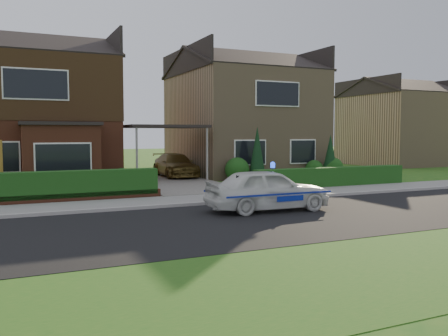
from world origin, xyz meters
TOP-DOWN VIEW (x-y plane):
  - ground at (0.00, 0.00)m, footprint 120.00×120.00m
  - road at (0.00, 0.00)m, footprint 60.00×6.00m
  - kerb at (0.00, 3.05)m, footprint 60.00×0.16m
  - sidewalk at (0.00, 4.10)m, footprint 60.00×2.00m
  - grass_verge at (0.00, -5.00)m, footprint 60.00×4.00m
  - driveway at (0.00, 11.00)m, footprint 3.80×12.00m
  - house_left at (-5.78, 13.90)m, footprint 7.50×9.53m
  - house_right at (5.80, 13.99)m, footprint 7.50×8.06m
  - carport_link at (0.00, 10.95)m, footprint 3.80×3.00m
  - dwarf_wall at (-5.80, 5.30)m, footprint 7.70×0.25m
  - hedge_left at (-5.80, 5.45)m, footprint 7.50×0.55m
  - hedge_right at (5.80, 5.35)m, footprint 7.50×0.55m
  - shrub_left_mid at (-4.00, 9.30)m, footprint 1.32×1.32m
  - shrub_left_near at (-2.40, 9.60)m, footprint 0.84×0.84m
  - shrub_right_near at (3.20, 9.40)m, footprint 1.20×1.20m
  - shrub_right_mid at (7.80, 9.50)m, footprint 0.96×0.96m
  - shrub_right_far at (8.80, 9.20)m, footprint 1.08×1.08m
  - conifer_a at (4.20, 9.20)m, footprint 0.90×0.90m
  - conifer_b at (8.60, 9.20)m, footprint 0.90×0.90m
  - neighbour_right at (20.00, 16.00)m, footprint 6.50×7.00m
  - police_car at (0.22, 1.20)m, footprint 3.48×3.86m
  - driveway_car at (1.00, 12.26)m, footprint 1.78×4.11m
  - potted_plant_a at (-4.08, 8.60)m, footprint 0.46×0.38m
  - potted_plant_b at (-2.50, 9.00)m, footprint 0.60×0.57m
  - potted_plant_c at (-6.41, 8.84)m, footprint 0.61×0.61m

SIDE VIEW (x-z plane):
  - ground at x=0.00m, z-range 0.00..0.00m
  - road at x=0.00m, z-range -0.01..0.01m
  - grass_verge at x=0.00m, z-range -0.01..0.01m
  - hedge_left at x=-5.80m, z-range -0.45..0.45m
  - hedge_right at x=5.80m, z-range -0.40..0.40m
  - sidewalk at x=0.00m, z-range 0.00..0.10m
  - kerb at x=0.00m, z-range 0.00..0.12m
  - driveway at x=0.00m, z-range 0.00..0.12m
  - dwarf_wall at x=-5.80m, z-range 0.00..0.36m
  - potted_plant_a at x=-4.08m, z-range 0.00..0.75m
  - potted_plant_c at x=-6.41m, z-range 0.00..0.80m
  - shrub_left_near at x=-2.40m, z-range 0.00..0.84m
  - potted_plant_b at x=-2.50m, z-range 0.00..0.86m
  - shrub_right_mid at x=7.80m, z-range 0.00..0.96m
  - shrub_right_far at x=8.80m, z-range 0.00..1.08m
  - shrub_right_near at x=3.20m, z-range 0.00..1.20m
  - police_car at x=0.22m, z-range -0.08..1.37m
  - shrub_left_mid at x=-4.00m, z-range 0.00..1.32m
  - driveway_car at x=1.00m, z-range 0.12..1.30m
  - conifer_b at x=8.60m, z-range 0.00..2.20m
  - conifer_a at x=4.20m, z-range 0.00..2.60m
  - neighbour_right at x=20.00m, z-range 0.00..5.20m
  - carport_link at x=0.00m, z-range 1.27..4.04m
  - house_right at x=5.80m, z-range 0.04..7.29m
  - house_left at x=-5.78m, z-range 0.19..7.44m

